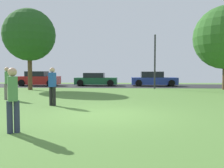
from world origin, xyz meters
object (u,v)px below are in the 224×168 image
at_px(person_thrower, 7,82).
at_px(parked_car_green, 96,80).
at_px(person_bystander, 52,85).
at_px(person_catcher, 13,97).
at_px(maple_tree_near, 29,35).
at_px(parked_car_blue, 153,79).
at_px(parked_car_red, 39,79).
at_px(street_lamp_post, 155,62).

xyz_separation_m(person_thrower, parked_car_green, (3.16, 12.08, -0.34)).
relative_size(person_thrower, person_bystander, 1.03).
bearing_deg(person_catcher, maple_tree_near, -7.33).
bearing_deg(parked_car_green, parked_car_blue, -0.37).
height_order(person_catcher, person_bystander, person_bystander).
relative_size(person_bystander, parked_car_green, 0.39).
xyz_separation_m(maple_tree_near, parked_car_green, (4.57, 5.54, -3.71)).
relative_size(person_thrower, parked_car_red, 0.42).
height_order(parked_car_blue, street_lamp_post, street_lamp_post).
xyz_separation_m(person_bystander, parked_car_red, (-5.63, 13.68, -0.25)).
bearing_deg(person_thrower, person_bystander, 28.90).
bearing_deg(person_bystander, person_thrower, 66.87).
bearing_deg(parked_car_blue, parked_car_red, -178.22).
xyz_separation_m(person_catcher, parked_car_green, (-0.31, 18.71, -0.27)).
bearing_deg(street_lamp_post, parked_car_red, 162.51).
height_order(person_thrower, person_bystander, person_thrower).
xyz_separation_m(parked_car_red, parked_car_green, (5.77, 0.40, -0.07)).
distance_m(maple_tree_near, person_catcher, 14.46).
relative_size(parked_car_red, parked_car_green, 0.96).
distance_m(parked_car_red, street_lamp_post, 11.85).
distance_m(person_thrower, person_catcher, 7.48).
bearing_deg(person_thrower, parked_car_green, 137.68).
distance_m(person_catcher, parked_car_green, 18.71).
bearing_deg(parked_car_green, maple_tree_near, -129.51).
distance_m(person_bystander, street_lamp_post, 11.66).
bearing_deg(street_lamp_post, parked_car_blue, 85.09).
distance_m(person_catcher, parked_car_red, 19.30).
height_order(person_catcher, parked_car_blue, person_catcher).
bearing_deg(parked_car_blue, maple_tree_near, -151.97).
xyz_separation_m(maple_tree_near, parked_car_blue, (10.33, 5.50, -3.67)).
xyz_separation_m(parked_car_green, street_lamp_post, (5.43, -3.93, 1.65)).
bearing_deg(parked_car_red, person_catcher, -71.63).
bearing_deg(street_lamp_post, person_catcher, -109.11).
relative_size(person_bystander, street_lamp_post, 0.37).
bearing_deg(person_bystander, parked_car_red, 32.70).
height_order(maple_tree_near, parked_car_green, maple_tree_near).
height_order(maple_tree_near, street_lamp_post, maple_tree_near).
bearing_deg(maple_tree_near, parked_car_green, 50.49).
xyz_separation_m(person_catcher, parked_car_red, (-6.08, 18.31, -0.20)).
height_order(parked_car_red, street_lamp_post, street_lamp_post).
distance_m(person_thrower, street_lamp_post, 11.92).
xyz_separation_m(parked_car_blue, street_lamp_post, (-0.33, -3.89, 1.60)).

